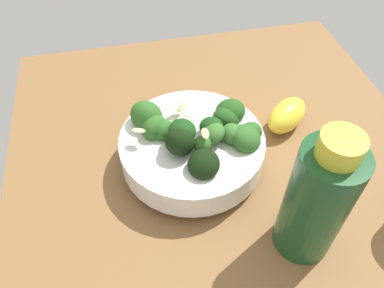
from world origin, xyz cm
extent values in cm
cube|color=brown|center=(0.00, 0.00, -2.36)|extent=(59.96, 59.96, 4.72)
cylinder|color=white|center=(4.29, 1.49, 0.64)|extent=(10.60, 10.60, 1.29)
cylinder|color=white|center=(4.29, 1.49, 3.22)|extent=(19.27, 19.27, 3.87)
cylinder|color=silver|center=(4.29, 1.49, 4.75)|extent=(16.90, 16.90, 0.80)
cylinder|color=#4A8F3C|center=(-2.26, 3.73, 4.02)|extent=(1.76, 1.66, 1.96)
ellipsoid|color=#2D6023|center=(-2.26, 3.73, 5.89)|extent=(6.49, 5.96, 5.68)
cylinder|color=#2F662B|center=(-1.76, -1.56, 4.28)|extent=(1.57, 1.53, 1.08)
ellipsoid|color=#23511C|center=(-1.76, -1.56, 5.90)|extent=(5.33, 4.65, 4.04)
cylinder|color=#4A8F3C|center=(-0.75, 2.91, 4.91)|extent=(1.14, 1.33, 1.18)
ellipsoid|color=#386B2B|center=(-0.75, 2.91, 6.29)|extent=(4.16, 4.54, 3.26)
cylinder|color=#589D47|center=(8.89, -0.54, 4.36)|extent=(1.77, 1.55, 1.79)
ellipsoid|color=#2D6023|center=(8.89, -0.54, 6.12)|extent=(5.03, 5.73, 5.18)
cylinder|color=#3C7A32|center=(-0.90, -0.59, 4.27)|extent=(1.62, 1.80, 1.28)
ellipsoid|color=#23511C|center=(-0.90, -0.59, 5.70)|extent=(5.13, 4.61, 4.40)
cylinder|color=#2F662B|center=(-3.51, 2.36, 3.96)|extent=(1.35, 1.23, 1.47)
ellipsoid|color=#2D6023|center=(-3.51, 2.36, 5.41)|extent=(3.29, 3.00, 3.41)
cylinder|color=#4A8F3C|center=(1.82, 2.73, 5.18)|extent=(1.43, 1.51, 1.70)
ellipsoid|color=#386B2B|center=(1.82, 2.73, 6.78)|extent=(4.00, 3.27, 3.20)
cylinder|color=#3C7A32|center=(9.61, -2.64, 4.29)|extent=(2.06, 2.13, 1.92)
ellipsoid|color=#2D6023|center=(9.61, -2.64, 6.37)|extent=(6.94, 6.97, 6.07)
cylinder|color=#589D47|center=(5.72, 2.26, 5.85)|extent=(1.66, 1.71, 1.81)
ellipsoid|color=#194216|center=(5.72, 2.26, 7.62)|extent=(4.85, 5.02, 3.16)
cylinder|color=#2F662B|center=(7.84, -0.46, 4.51)|extent=(1.31, 1.28, 1.41)
ellipsoid|color=#2D6023|center=(7.84, -0.46, 5.96)|extent=(4.20, 4.11, 3.57)
cylinder|color=#2F662B|center=(6.29, 3.55, 5.30)|extent=(2.11, 1.90, 1.92)
ellipsoid|color=black|center=(6.29, 3.55, 7.13)|extent=(4.85, 4.62, 3.89)
cylinder|color=#589D47|center=(3.41, 3.71, 5.01)|extent=(1.20, 1.23, 1.21)
ellipsoid|color=#386B2B|center=(3.41, 3.71, 6.33)|extent=(3.88, 3.42, 3.19)
cylinder|color=#4A8F3C|center=(4.06, 6.83, 4.65)|extent=(1.91, 1.79, 1.38)
ellipsoid|color=black|center=(4.06, 6.83, 6.17)|extent=(6.05, 6.12, 4.40)
cylinder|color=#3C7A32|center=(1.68, 1.33, 4.84)|extent=(1.44, 1.53, 1.73)
ellipsoid|color=#194216|center=(1.68, 1.33, 6.51)|extent=(4.15, 4.68, 3.55)
ellipsoid|color=#DBBC84|center=(3.18, 3.74, 8.13)|extent=(1.11, 1.86, 0.59)
ellipsoid|color=#DBBC84|center=(10.99, 0.84, 7.46)|extent=(2.07, 1.72, 0.57)
ellipsoid|color=#DBBC84|center=(4.64, -0.92, 7.50)|extent=(1.92, 2.04, 0.88)
ellipsoid|color=#DBBC84|center=(4.69, -2.47, 7.33)|extent=(1.44, 1.99, 0.68)
ellipsoid|color=#DBBC84|center=(5.36, -3.25, 6.26)|extent=(1.83, 1.19, 1.13)
ellipsoid|color=#DBBC84|center=(3.20, 6.20, 6.32)|extent=(1.99, 1.53, 1.21)
ellipsoid|color=#DBBC84|center=(6.68, -0.41, 6.21)|extent=(1.32, 1.98, 1.30)
ellipsoid|color=yellow|center=(-11.19, -2.60, 2.25)|extent=(8.80, 8.10, 4.50)
cylinder|color=#194723|center=(-5.83, 15.79, 7.77)|extent=(6.63, 6.63, 15.54)
cylinder|color=gold|center=(-5.83, 15.79, 16.72)|extent=(4.12, 4.12, 2.34)
camera|label=1|loc=(11.54, 34.13, 41.32)|focal=35.24mm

